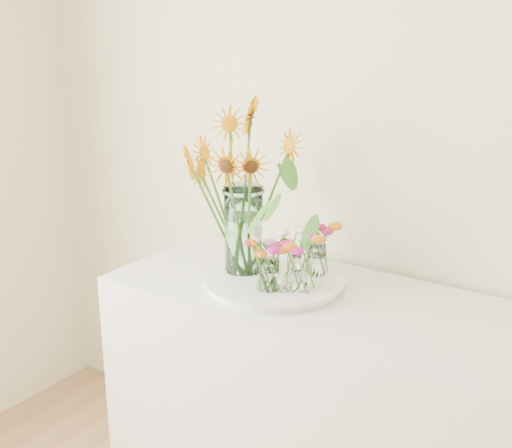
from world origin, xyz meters
name	(u,v)px	position (x,y,z in m)	size (l,w,h in m)	color
counter	(315,416)	(-0.46, 1.93, 0.45)	(1.40, 0.60, 0.90)	white
tray	(274,282)	(-0.61, 1.91, 0.91)	(0.44, 0.44, 0.03)	white
mason_jar	(244,229)	(-0.74, 1.91, 1.07)	(0.13, 0.13, 0.30)	#B5EFE6
sunflower_bouquet	(243,188)	(-0.74, 1.91, 1.22)	(0.69, 0.69, 0.58)	orange
small_vase_a	(269,275)	(-0.57, 1.81, 0.98)	(0.06, 0.06, 0.11)	white
wildflower_posy_a	(269,262)	(-0.57, 1.81, 1.02)	(0.19, 0.19, 0.20)	orange
small_vase_b	(297,273)	(-0.50, 1.86, 0.98)	(0.08, 0.08, 0.12)	white
wildflower_posy_b	(297,259)	(-0.50, 1.86, 1.03)	(0.23, 0.23, 0.21)	orange
small_vase_c	(316,260)	(-0.51, 2.01, 0.98)	(0.06, 0.06, 0.11)	white
wildflower_posy_c	(317,247)	(-0.51, 2.01, 1.02)	(0.21, 0.21, 0.20)	orange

